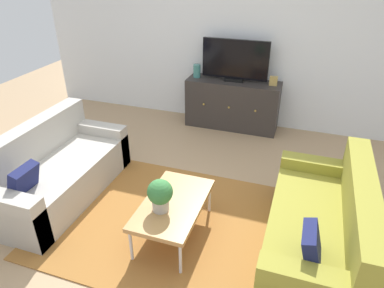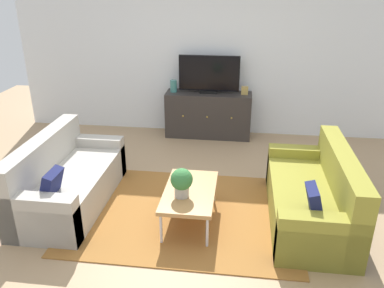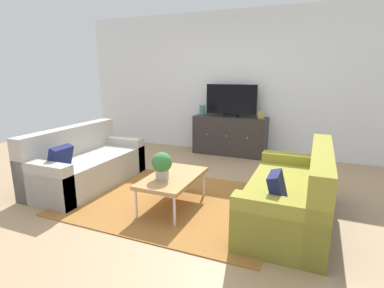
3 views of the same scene
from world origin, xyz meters
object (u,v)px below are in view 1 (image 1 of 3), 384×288
Objects in this scene: mantel_clock at (274,81)px; couch_left_side at (53,173)px; potted_plant at (160,194)px; tv_console at (232,104)px; coffee_table at (173,205)px; couch_right_side at (325,231)px; flat_screen_tv at (235,61)px; glass_vase at (197,71)px.

couch_left_side is at bearing -130.83° from mantel_clock.
potted_plant is 2.70m from tv_console.
tv_console is at bearing 90.77° from coffee_table.
coffee_table is at bearing -172.29° from couch_right_side.
tv_console is at bearing -90.00° from flat_screen_tv.
couch_right_side is at bearing 12.59° from potted_plant.
glass_vase is (-0.61, 2.56, 0.48)m from coffee_table.
mantel_clock is at bearing 0.00° from tv_console.
potted_plant is 0.22× the size of tv_console.
tv_console reaches higher than coffee_table.
couch_right_side is 1.48m from potted_plant.
mantel_clock reaches higher than coffee_table.
flat_screen_tv is at bearing 58.41° from couch_left_side.
flat_screen_tv reaches higher than mantel_clock.
glass_vase reaches higher than potted_plant.
glass_vase is at bearing 180.00° from tv_console.
couch_left_side is 5.49× the size of potted_plant.
mantel_clock is (0.54, 2.56, 0.45)m from coffee_table.
mantel_clock reaches higher than couch_right_side.
couch_right_side is 1.22× the size of tv_console.
couch_left_side is at bearing 180.00° from couch_right_side.
glass_vase is at bearing 180.00° from mantel_clock.
couch_right_side is at bearing -50.31° from glass_vase.
tv_console is 0.74m from glass_vase.
tv_console is at bearing 89.34° from potted_plant.
coffee_table is (-1.36, -0.18, 0.08)m from couch_right_side.
potted_plant is 2.76m from glass_vase.
mantel_clock is at bearing -1.98° from flat_screen_tv.
tv_console is 1.43× the size of flat_screen_tv.
flat_screen_tv is at bearing 90.00° from tv_console.
coffee_table is 2.67m from flat_screen_tv.
coffee_table is at bearing 64.03° from potted_plant.
flat_screen_tv is 0.63m from mantel_clock.
couch_right_side is 2.87m from flat_screen_tv.
couch_left_side is 1.75× the size of flat_screen_tv.
mantel_clock is (0.58, -0.02, -0.24)m from flat_screen_tv.
coffee_table is 4.83× the size of glass_vase.
mantel_clock is (2.05, 2.37, 0.53)m from couch_left_side.
glass_vase is (-1.97, 2.37, 0.56)m from couch_right_side.
glass_vase is 1.16m from mantel_clock.
mantel_clock is at bearing 77.23° from potted_plant.
mantel_clock reaches higher than tv_console.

